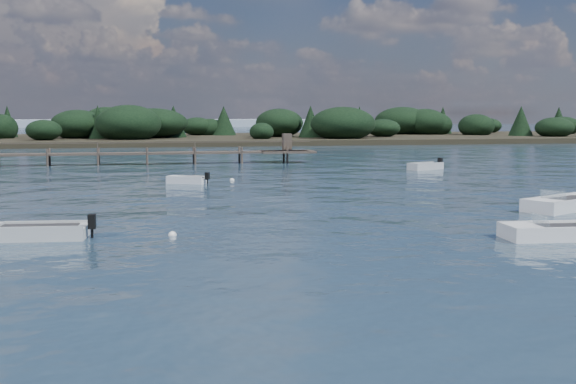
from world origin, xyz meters
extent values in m
plane|color=#182939|center=(0.00, 60.00, 0.00)|extent=(400.00, 400.00, 0.00)
cube|color=#AEB2B5|center=(-13.68, 9.29, 0.10)|extent=(4.21, 1.93, 0.68)
cube|color=#242326|center=(-13.36, 9.26, 0.42)|extent=(2.88, 1.50, 0.12)
cube|color=#AEB2B5|center=(-13.75, 8.57, 0.50)|extent=(4.08, 0.50, 0.14)
cube|color=#AEB2B5|center=(-13.61, 10.01, 0.50)|extent=(4.08, 0.50, 0.14)
cube|color=black|center=(-11.43, 9.08, 0.61)|extent=(0.30, 0.35, 0.54)
cylinder|color=black|center=(-11.43, 9.08, 0.15)|extent=(0.11, 0.11, 0.54)
cube|color=silver|center=(5.78, 5.36, 0.10)|extent=(4.75, 2.09, 0.68)
cube|color=silver|center=(4.02, 5.50, 0.49)|extent=(1.23, 1.64, 0.14)
cube|color=#242326|center=(6.15, 5.33, 0.41)|extent=(3.25, 1.63, 0.12)
cube|color=silver|center=(5.84, 6.17, 0.49)|extent=(4.62, 0.48, 0.14)
cube|color=silver|center=(4.76, 5.44, 0.72)|extent=(0.25, 1.26, 0.40)
cube|color=#AEB2B5|center=(13.33, 37.02, 0.10)|extent=(3.28, 2.35, 0.71)
cube|color=#AEB2B5|center=(12.27, 36.55, 0.52)|extent=(1.11, 1.30, 0.14)
cube|color=#242326|center=(13.55, 37.12, 0.44)|extent=(2.29, 1.73, 0.12)
cube|color=#AEB2B5|center=(13.55, 36.52, 0.52)|extent=(2.84, 1.34, 0.14)
cube|color=#AEB2B5|center=(13.11, 37.52, 0.52)|extent=(2.84, 1.34, 0.14)
cube|color=black|center=(14.93, 37.73, 0.64)|extent=(0.40, 0.43, 0.56)
cylinder|color=black|center=(14.93, 37.73, 0.15)|extent=(0.13, 0.13, 0.56)
cube|color=silver|center=(10.35, 12.55, 0.11)|extent=(5.08, 3.73, 0.74)
cube|color=silver|center=(8.72, 11.75, 0.54)|extent=(1.75, 1.96, 0.15)
cube|color=#242326|center=(10.69, 12.72, 0.46)|extent=(3.55, 2.73, 0.13)
cube|color=silver|center=(9.98, 13.30, 0.54)|extent=(4.34, 2.23, 0.15)
cube|color=silver|center=(9.41, 12.08, 0.80)|extent=(0.72, 1.24, 0.44)
cube|color=silver|center=(-6.60, 29.31, 0.09)|extent=(2.73, 2.14, 0.60)
cube|color=silver|center=(-7.44, 29.79, 0.43)|extent=(0.99, 1.10, 0.12)
cube|color=#242326|center=(-6.42, 29.21, 0.37)|extent=(1.92, 1.57, 0.10)
cube|color=silver|center=(-6.82, 28.91, 0.43)|extent=(2.28, 1.34, 0.12)
cube|color=silver|center=(-6.37, 29.71, 0.43)|extent=(2.28, 1.34, 0.12)
cube|color=black|center=(-5.32, 28.59, 0.54)|extent=(0.35, 0.37, 0.47)
cylinder|color=black|center=(-5.32, 28.59, 0.13)|extent=(0.12, 0.12, 0.47)
sphere|color=white|center=(-8.48, 8.99, 0.00)|extent=(0.32, 0.32, 0.32)
sphere|color=white|center=(-3.40, 30.85, 0.00)|extent=(0.32, 0.32, 0.32)
cube|color=#463C33|center=(4.00, 48.00, 1.00)|extent=(5.00, 3.20, 0.18)
cube|color=#463C33|center=(4.00, 48.00, 1.90)|extent=(0.80, 0.80, 1.60)
cylinder|color=#463C33|center=(-17.47, 47.15, 0.40)|extent=(0.20, 0.20, 2.20)
cylinder|color=#463C33|center=(-17.47, 48.85, 0.40)|extent=(0.20, 0.20, 2.20)
cylinder|color=#463C33|center=(-13.20, 47.15, 0.40)|extent=(0.20, 0.20, 2.20)
cylinder|color=#463C33|center=(-13.20, 48.85, 0.40)|extent=(0.20, 0.20, 2.20)
cylinder|color=#463C33|center=(-8.93, 47.15, 0.40)|extent=(0.20, 0.20, 2.20)
cylinder|color=#463C33|center=(-8.93, 48.85, 0.40)|extent=(0.20, 0.20, 2.20)
cylinder|color=#463C33|center=(-4.67, 47.15, 0.40)|extent=(0.20, 0.20, 2.20)
cylinder|color=#463C33|center=(-4.67, 48.85, 0.40)|extent=(0.20, 0.20, 2.20)
cylinder|color=#463C33|center=(-0.40, 47.15, 0.40)|extent=(0.20, 0.20, 2.20)
cylinder|color=#463C33|center=(-0.40, 48.85, 0.40)|extent=(0.20, 0.20, 2.20)
cylinder|color=#463C33|center=(3.87, 47.15, 0.40)|extent=(0.20, 0.20, 2.20)
cylinder|color=#463C33|center=(3.87, 48.85, 0.40)|extent=(0.20, 0.20, 2.20)
cube|color=black|center=(25.00, 100.00, 0.00)|extent=(190.00, 40.00, 1.60)
ellipsoid|color=black|center=(25.00, 100.00, 2.80)|extent=(180.50, 36.00, 4.40)
camera|label=1|loc=(-9.67, -18.39, 4.64)|focal=45.00mm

